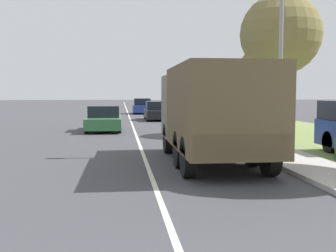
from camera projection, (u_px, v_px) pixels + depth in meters
The scene contains 11 objects.
ground_plane at pixel (128, 114), 41.55m from camera, with size 180.00×180.00×0.00m, color #424247.
lane_centre_stripe at pixel (128, 114), 41.55m from camera, with size 0.12×120.00×0.00m.
sidewalk_right at pixel (174, 114), 42.05m from camera, with size 1.80×120.00×0.12m.
grass_strip_right at pixel (217, 114), 42.55m from camera, with size 7.00×120.00×0.02m.
military_truck at pixel (212, 109), 12.47m from camera, with size 2.40×6.53×2.86m.
car_nearest_ahead at pixel (104, 119), 23.41m from camera, with size 1.90×4.44×1.40m.
car_second_ahead at pixel (157, 112), 32.82m from camera, with size 1.82×4.77×1.45m.
car_third_ahead at pixel (142, 107), 42.89m from camera, with size 1.83×4.22×1.56m.
lamp_post at pixel (276, 27), 14.39m from camera, with size 1.69×0.24×7.13m.
tree_mid_right at pixel (281, 35), 21.06m from camera, with size 4.06×4.06×7.05m.
tree_far_right at pixel (254, 67), 36.48m from camera, with size 2.56×2.56×5.70m.
Camera 1 is at (-0.75, -1.70, 2.10)m, focal length 45.00 mm.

